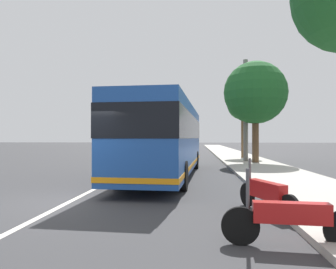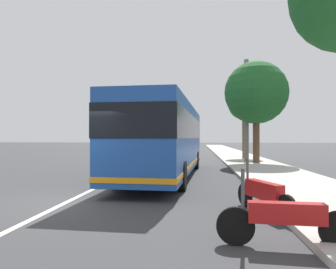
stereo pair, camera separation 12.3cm
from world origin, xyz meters
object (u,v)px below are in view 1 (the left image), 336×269
car_far_distant (130,150)px  roadside_tree_far_block (243,105)px  motorcycle_nearest_curb (290,218)px  utility_pole (246,111)px  car_behind_bus (153,146)px  motorcycle_far_end (266,193)px  coach_bus (167,136)px  roadside_tree_mid_block (255,93)px

car_far_distant → roadside_tree_far_block: size_ratio=0.75×
car_far_distant → motorcycle_nearest_curb: bearing=17.2°
car_far_distant → utility_pole: 10.73m
car_behind_bus → roadside_tree_far_block: (-14.49, -9.54, 3.82)m
motorcycle_nearest_curb → roadside_tree_far_block: (21.10, -2.39, 4.04)m
utility_pole → motorcycle_far_end: bearing=172.9°
motorcycle_far_end → coach_bus: bearing=1.9°
motorcycle_far_end → car_far_distant: 20.91m
motorcycle_far_end → roadside_tree_far_block: roadside_tree_far_block is taller
motorcycle_far_end → roadside_tree_mid_block: roadside_tree_mid_block is taller
roadside_tree_mid_block → roadside_tree_far_block: roadside_tree_mid_block is taller
motorcycle_far_end → car_far_distant: size_ratio=0.49×
utility_pole → coach_bus: bearing=149.3°
roadside_tree_mid_block → roadside_tree_far_block: bearing=0.5°
coach_bus → car_behind_bus: (26.52, 4.32, -1.14)m
motorcycle_nearest_curb → utility_pole: size_ratio=0.31×
motorcycle_far_end → utility_pole: size_ratio=0.30×
coach_bus → utility_pole: (8.11, -4.82, 1.80)m
roadside_tree_far_block → motorcycle_far_end: bearing=173.1°
car_behind_bus → motorcycle_nearest_curb: bearing=15.2°
motorcycle_nearest_curb → motorcycle_far_end: (2.27, -0.11, 0.00)m
car_far_distant → utility_pole: bearing=62.0°
motorcycle_nearest_curb → motorcycle_far_end: motorcycle_nearest_curb is taller
coach_bus → car_behind_bus: bearing=12.5°
roadside_tree_far_block → utility_pole: bearing=174.1°
motorcycle_far_end → utility_pole: bearing=-28.7°
motorcycle_nearest_curb → car_behind_bus: size_ratio=0.50×
motorcycle_far_end → car_behind_bus: 34.10m
motorcycle_nearest_curb → motorcycle_far_end: size_ratio=1.03×
roadside_tree_mid_block → utility_pole: (1.17, 0.45, -1.11)m
utility_pole → roadside_tree_far_block: bearing=-5.9°
motorcycle_far_end → roadside_tree_far_block: (18.82, -2.27, 4.03)m
coach_bus → car_behind_bus: coach_bus is taller
coach_bus → roadside_tree_far_block: size_ratio=2.03×
car_far_distant → roadside_tree_mid_block: roadside_tree_mid_block is taller
car_far_distant → car_behind_bus: size_ratio=1.00×
motorcycle_nearest_curb → roadside_tree_mid_block: bearing=-94.1°
motorcycle_far_end → roadside_tree_far_block: size_ratio=0.36×
motorcycle_far_end → utility_pole: (14.90, -1.87, 3.16)m
motorcycle_far_end → car_behind_bus: car_behind_bus is taller
car_far_distant → roadside_tree_far_block: roadside_tree_far_block is taller
car_far_distant → car_behind_bus: car_behind_bus is taller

